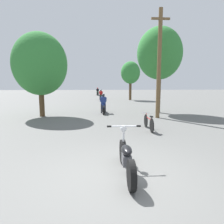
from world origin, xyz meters
name	(u,v)px	position (x,y,z in m)	size (l,w,h in m)	color
ground_plane	(123,175)	(0.00, 0.00, 0.00)	(120.00, 120.00, 0.00)	#60605E
utility_pole	(159,63)	(3.10, 7.64, 3.30)	(1.10, 0.24, 6.42)	brown
roadside_tree_right_near	(160,54)	(3.76, 9.80, 4.16)	(3.16, 2.84, 6.00)	#513A23
roadside_tree_right_far	(130,73)	(3.50, 20.92, 3.40)	(2.41, 2.17, 4.82)	#513A23
roadside_tree_left	(40,64)	(-4.17, 8.65, 3.29)	(3.37, 3.03, 5.24)	#513A23
motorcycle_foreground	(126,157)	(0.09, 0.10, 0.40)	(0.86, 2.03, 1.06)	black
motorcycle_rider_lead	(103,106)	(-0.20, 9.80, 0.52)	(0.50, 2.09, 1.39)	black
motorcycle_rider_mid	(101,96)	(-0.23, 21.41, 0.50)	(0.50, 2.08, 1.33)	black
motorcycle_rider_far	(98,92)	(-0.68, 31.10, 0.52)	(0.50, 2.17, 1.37)	black
bicycle_parked	(149,122)	(1.73, 4.47, 0.34)	(0.44, 1.71, 0.73)	black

